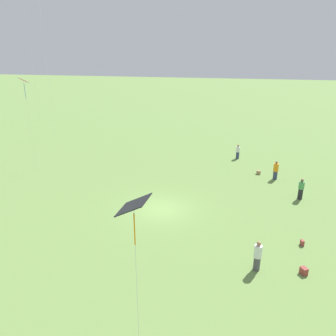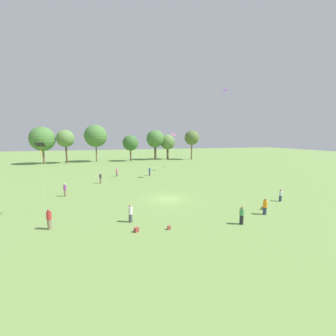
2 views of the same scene
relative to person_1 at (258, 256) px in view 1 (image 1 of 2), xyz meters
name	(u,v)px [view 1 (image 1 of 2)]	position (x,y,z in m)	size (l,w,h in m)	color
ground_plane	(161,209)	(5.84, 6.75, -0.87)	(240.00, 240.00, 0.00)	#6B8E47
person_1	(258,256)	(0.00, 0.00, 0.00)	(0.55, 0.55, 1.76)	#4C4C51
person_4	(301,189)	(10.00, -3.63, -0.02)	(0.61, 0.61, 1.72)	#232328
person_6	(276,170)	(14.01, -2.02, -0.02)	(0.60, 0.60, 1.73)	#333D5B
person_8	(238,152)	(19.42, 1.51, -0.10)	(0.52, 0.52, 1.56)	#333D5B
kite_1	(134,213)	(-8.25, 3.98, 6.36)	(0.89, 0.81, 7.68)	black
kite_3	(24,84)	(11.34, 20.94, 7.47)	(1.18, 1.20, 8.88)	#E54C99
picnic_bag_0	(259,172)	(15.03, -0.59, -0.69)	(0.31, 0.38, 0.35)	#A58459
picnic_bag_1	(302,243)	(3.05, -2.80, -0.70)	(0.30, 0.22, 0.34)	#933833
picnic_bag_2	(304,271)	(0.18, -2.46, -0.67)	(0.47, 0.44, 0.39)	#933833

